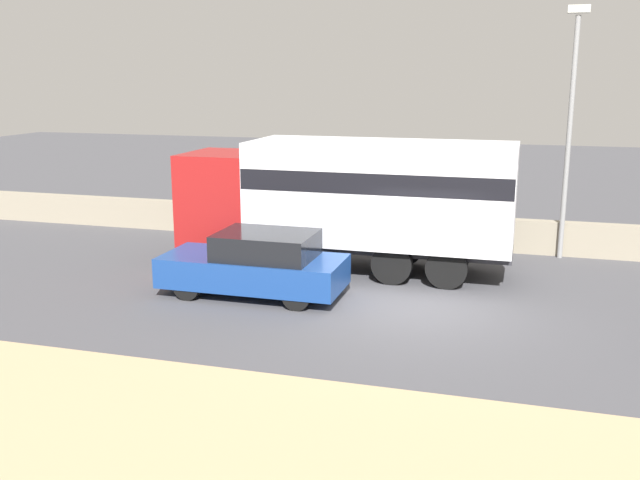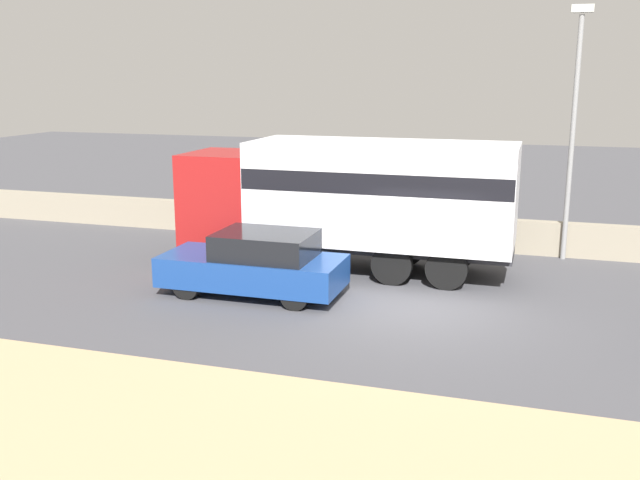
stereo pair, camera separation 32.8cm
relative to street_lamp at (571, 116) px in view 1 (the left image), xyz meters
name	(u,v)px [view 1 (the left image)]	position (x,y,z in m)	size (l,w,h in m)	color
ground_plane	(412,310)	(-3.27, -5.72, -3.95)	(80.00, 80.00, 0.00)	#47474C
dirt_shoulder_foreground	(342,448)	(-3.27, -11.94, -3.93)	(60.00, 4.08, 0.04)	tan
stone_wall_backdrop	(445,232)	(-3.27, 0.31, -3.47)	(60.00, 0.35, 0.98)	gray
street_lamp	(571,116)	(0.00, 0.00, 0.00)	(0.56, 0.28, 6.81)	gray
box_truck	(352,195)	(-5.35, -2.90, -1.94)	(8.66, 2.59, 3.39)	maroon
car_hatchback	(257,264)	(-6.94, -5.66, -3.21)	(4.25, 1.80, 1.52)	navy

